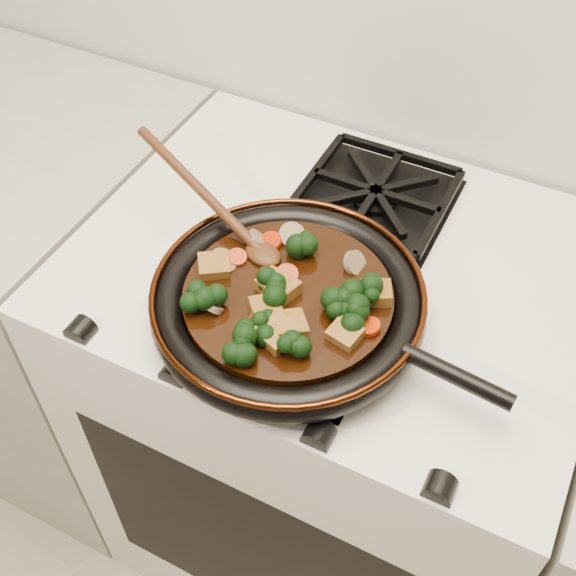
% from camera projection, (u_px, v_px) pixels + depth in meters
% --- Properties ---
extents(stove, '(0.76, 0.60, 0.90)m').
position_uv_depth(stove, '(326.00, 422.00, 1.39)').
color(stove, white).
rests_on(stove, ground).
extents(burner_grate_front, '(0.23, 0.23, 0.03)m').
position_uv_depth(burner_grate_front, '(296.00, 320.00, 0.96)').
color(burner_grate_front, black).
rests_on(burner_grate_front, stove).
extents(burner_grate_back, '(0.23, 0.23, 0.03)m').
position_uv_depth(burner_grate_back, '(375.00, 196.00, 1.13)').
color(burner_grate_back, black).
rests_on(burner_grate_back, stove).
extents(skillet, '(0.49, 0.36, 0.05)m').
position_uv_depth(skillet, '(289.00, 302.00, 0.94)').
color(skillet, black).
rests_on(skillet, burner_grate_front).
extents(braising_sauce, '(0.27, 0.27, 0.02)m').
position_uv_depth(braising_sauce, '(288.00, 299.00, 0.94)').
color(braising_sauce, black).
rests_on(braising_sauce, skillet).
extents(tofu_cube_0, '(0.06, 0.05, 0.02)m').
position_uv_depth(tofu_cube_0, '(214.00, 267.00, 0.95)').
color(tofu_cube_0, brown).
rests_on(tofu_cube_0, braising_sauce).
extents(tofu_cube_1, '(0.05, 0.05, 0.03)m').
position_uv_depth(tofu_cube_1, '(266.00, 310.00, 0.90)').
color(tofu_cube_1, brown).
rests_on(tofu_cube_1, braising_sauce).
extents(tofu_cube_2, '(0.06, 0.06, 0.03)m').
position_uv_depth(tofu_cube_2, '(289.00, 327.00, 0.88)').
color(tofu_cube_2, brown).
rests_on(tofu_cube_2, braising_sauce).
extents(tofu_cube_3, '(0.06, 0.06, 0.03)m').
position_uv_depth(tofu_cube_3, '(277.00, 334.00, 0.88)').
color(tofu_cube_3, brown).
rests_on(tofu_cube_3, braising_sauce).
extents(tofu_cube_4, '(0.04, 0.04, 0.02)m').
position_uv_depth(tofu_cube_4, '(345.00, 334.00, 0.88)').
color(tofu_cube_4, brown).
rests_on(tofu_cube_4, braising_sauce).
extents(tofu_cube_5, '(0.04, 0.05, 0.02)m').
position_uv_depth(tofu_cube_5, '(283.00, 290.00, 0.93)').
color(tofu_cube_5, brown).
rests_on(tofu_cube_5, braising_sauce).
extents(tofu_cube_6, '(0.05, 0.05, 0.02)m').
position_uv_depth(tofu_cube_6, '(376.00, 294.00, 0.92)').
color(tofu_cube_6, brown).
rests_on(tofu_cube_6, braising_sauce).
extents(tofu_cube_7, '(0.05, 0.04, 0.02)m').
position_uv_depth(tofu_cube_7, '(274.00, 285.00, 0.93)').
color(tofu_cube_7, brown).
rests_on(tofu_cube_7, braising_sauce).
extents(broccoli_floret_0, '(0.09, 0.09, 0.07)m').
position_uv_depth(broccoli_floret_0, '(204.00, 303.00, 0.91)').
color(broccoli_floret_0, black).
rests_on(broccoli_floret_0, braising_sauce).
extents(broccoli_floret_1, '(0.09, 0.09, 0.06)m').
position_uv_depth(broccoli_floret_1, '(305.00, 246.00, 0.97)').
color(broccoli_floret_1, black).
rests_on(broccoli_floret_1, braising_sauce).
extents(broccoli_floret_2, '(0.08, 0.07, 0.07)m').
position_uv_depth(broccoli_floret_2, '(272.00, 292.00, 0.92)').
color(broccoli_floret_2, black).
rests_on(broccoli_floret_2, braising_sauce).
extents(broccoli_floret_3, '(0.09, 0.09, 0.06)m').
position_uv_depth(broccoli_floret_3, '(345.00, 319.00, 0.89)').
color(broccoli_floret_3, black).
rests_on(broccoli_floret_3, braising_sauce).
extents(broccoli_floret_4, '(0.09, 0.09, 0.07)m').
position_uv_depth(broccoli_floret_4, '(351.00, 304.00, 0.90)').
color(broccoli_floret_4, black).
rests_on(broccoli_floret_4, braising_sauce).
extents(broccoli_floret_5, '(0.07, 0.07, 0.07)m').
position_uv_depth(broccoli_floret_5, '(339.00, 305.00, 0.91)').
color(broccoli_floret_5, black).
rests_on(broccoli_floret_5, braising_sauce).
extents(broccoli_floret_6, '(0.08, 0.08, 0.07)m').
position_uv_depth(broccoli_floret_6, '(368.00, 292.00, 0.92)').
color(broccoli_floret_6, black).
rests_on(broccoli_floret_6, braising_sauce).
extents(broccoli_floret_7, '(0.09, 0.08, 0.07)m').
position_uv_depth(broccoli_floret_7, '(297.00, 345.00, 0.86)').
color(broccoli_floret_7, black).
rests_on(broccoli_floret_7, braising_sauce).
extents(broccoli_floret_8, '(0.08, 0.08, 0.05)m').
position_uv_depth(broccoli_floret_8, '(260.00, 326.00, 0.88)').
color(broccoli_floret_8, black).
rests_on(broccoli_floret_8, braising_sauce).
extents(broccoli_floret_9, '(0.07, 0.07, 0.06)m').
position_uv_depth(broccoli_floret_9, '(246.00, 352.00, 0.85)').
color(broccoli_floret_9, black).
rests_on(broccoli_floret_9, braising_sauce).
extents(carrot_coin_0, '(0.03, 0.03, 0.02)m').
position_uv_depth(carrot_coin_0, '(237.00, 257.00, 0.97)').
color(carrot_coin_0, '#B12304').
rests_on(carrot_coin_0, braising_sauce).
extents(carrot_coin_1, '(0.03, 0.03, 0.01)m').
position_uv_depth(carrot_coin_1, '(369.00, 327.00, 0.89)').
color(carrot_coin_1, '#B12304').
rests_on(carrot_coin_1, braising_sauce).
extents(carrot_coin_2, '(0.03, 0.03, 0.02)m').
position_uv_depth(carrot_coin_2, '(261.00, 318.00, 0.90)').
color(carrot_coin_2, '#B12304').
rests_on(carrot_coin_2, braising_sauce).
extents(carrot_coin_3, '(0.03, 0.03, 0.02)m').
position_uv_depth(carrot_coin_3, '(269.00, 273.00, 0.95)').
color(carrot_coin_3, '#B12304').
rests_on(carrot_coin_3, braising_sauce).
extents(carrot_coin_4, '(0.03, 0.03, 0.02)m').
position_uv_depth(carrot_coin_4, '(270.00, 242.00, 0.99)').
color(carrot_coin_4, '#B12304').
rests_on(carrot_coin_4, braising_sauce).
extents(carrot_coin_5, '(0.03, 0.03, 0.02)m').
position_uv_depth(carrot_coin_5, '(287.00, 275.00, 0.95)').
color(carrot_coin_5, '#B12304').
rests_on(carrot_coin_5, braising_sauce).
extents(mushroom_slice_0, '(0.05, 0.05, 0.02)m').
position_uv_depth(mushroom_slice_0, '(292.00, 235.00, 0.99)').
color(mushroom_slice_0, '#7B6447').
rests_on(mushroom_slice_0, braising_sauce).
extents(mushroom_slice_1, '(0.03, 0.04, 0.03)m').
position_uv_depth(mushroom_slice_1, '(355.00, 263.00, 0.96)').
color(mushroom_slice_1, '#7B6447').
rests_on(mushroom_slice_1, braising_sauce).
extents(mushroom_slice_2, '(0.04, 0.04, 0.02)m').
position_uv_depth(mushroom_slice_2, '(223.00, 261.00, 0.96)').
color(mushroom_slice_2, '#7B6447').
rests_on(mushroom_slice_2, braising_sauce).
extents(mushroom_slice_3, '(0.04, 0.04, 0.03)m').
position_uv_depth(mushroom_slice_3, '(211.00, 306.00, 0.91)').
color(mushroom_slice_3, '#7B6447').
rests_on(mushroom_slice_3, braising_sauce).
extents(mushroom_slice_4, '(0.05, 0.05, 0.03)m').
position_uv_depth(mushroom_slice_4, '(259.00, 239.00, 0.99)').
color(mushroom_slice_4, '#7B6447').
rests_on(mushroom_slice_4, braising_sauce).
extents(wooden_spoon, '(0.16, 0.08, 0.26)m').
position_uv_depth(wooden_spoon, '(225.00, 215.00, 0.99)').
color(wooden_spoon, '#44220E').
rests_on(wooden_spoon, braising_sauce).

